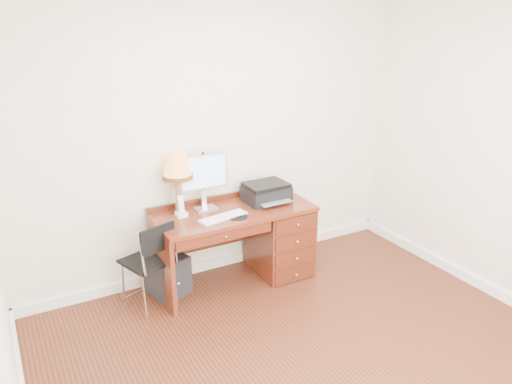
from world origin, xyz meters
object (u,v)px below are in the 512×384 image
monitor (204,175)px  printer (266,192)px  phone (181,210)px  equipment_box (168,275)px  desk (263,235)px  leg_lamp (177,170)px  chair (149,257)px

monitor → printer: (0.60, -0.12, -0.24)m
phone → equipment_box: bearing=174.8°
desk → printer: (0.06, 0.05, 0.43)m
printer → equipment_box: bearing=176.2°
printer → monitor: bearing=167.7°
phone → equipment_box: phone is taller
printer → leg_lamp: (-0.85, 0.12, 0.32)m
printer → phone: size_ratio=2.15×
phone → chair: phone is taller
printer → leg_lamp: 0.92m
leg_lamp → equipment_box: leg_lamp is taller
leg_lamp → equipment_box: bearing=-158.1°
chair → desk: bearing=-14.7°
desk → leg_lamp: (-0.80, 0.17, 0.75)m
printer → phone: 0.87m
monitor → equipment_box: 0.99m
monitor → chair: monitor is taller
monitor → desk: bearing=-13.7°
chair → equipment_box: (0.21, 0.16, -0.31)m
leg_lamp → printer: bearing=-7.8°
printer → chair: bearing=-175.9°
leg_lamp → chair: size_ratio=0.69×
chair → equipment_box: 0.41m
desk → leg_lamp: leg_lamp is taller
desk → equipment_box: bearing=174.4°
monitor → printer: size_ratio=1.23×
chair → monitor: bearing=2.3°
printer → desk: bearing=-139.6°
equipment_box → chair: bearing=-160.0°
monitor → chair: bearing=-156.2°
phone → equipment_box: 0.64m
leg_lamp → chair: 0.81m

